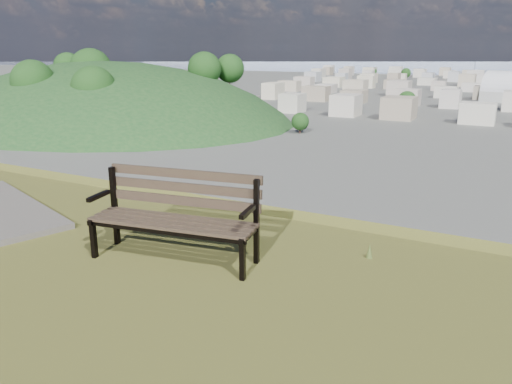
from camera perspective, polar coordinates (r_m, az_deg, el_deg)
The scene contains 4 objects.
park_bench at distance 5.70m, azimuth -9.07°, elevation -2.15°, with size 1.97×0.90×0.99m.
green_wooded_hill at distance 206.86m, azimuth -16.74°, elevation 7.95°, with size 174.86×139.89×87.43m.
city_trees at distance 323.30m, azimuth 22.83°, elevation 10.96°, with size 406.52×387.20×9.98m.
far_hills at distance 1406.52m, azimuth 26.06°, elevation 14.54°, with size 2050.00×340.00×60.00m.
Camera 1 is at (3.72, -2.11, 27.33)m, focal length 35.00 mm.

